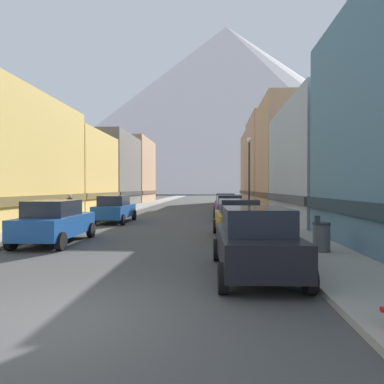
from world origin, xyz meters
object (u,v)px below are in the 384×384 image
at_px(car_right_0, 255,241).
at_px(trash_bin_right, 321,237).
at_px(car_left_1, 115,209).
at_px(streetlamp_right, 249,165).
at_px(car_left_0, 55,222).
at_px(potted_plant_0, 32,220).
at_px(car_right_1, 237,218).
at_px(car_right_2, 229,208).
at_px(parking_meter_near, 317,231).
at_px(car_right_3, 225,203).
at_px(pedestrian_0, 70,209).

bearing_deg(car_right_0, trash_bin_right, 46.23).
distance_m(car_left_1, streetlamp_right, 10.22).
bearing_deg(streetlamp_right, car_left_0, -128.04).
bearing_deg(potted_plant_0, car_left_0, -51.24).
xyz_separation_m(car_right_1, car_right_2, (-0.00, 8.26, 0.00)).
bearing_deg(parking_meter_near, streetlamp_right, 91.52).
xyz_separation_m(car_right_1, car_right_3, (-0.00, 15.62, 0.00)).
xyz_separation_m(car_left_0, car_right_0, (7.60, -4.52, 0.00)).
distance_m(car_right_1, streetlamp_right, 10.40).
distance_m(parking_meter_near, potted_plant_0, 14.73).
bearing_deg(car_right_0, parking_meter_near, 30.30).
bearing_deg(car_left_1, car_right_3, 50.37).
xyz_separation_m(trash_bin_right, pedestrian_0, (-12.60, 8.81, 0.32)).
bearing_deg(parking_meter_near, car_right_2, 98.22).
relative_size(car_left_0, car_left_1, 1.00).
bearing_deg(car_right_2, potted_plant_0, -150.33).
bearing_deg(trash_bin_right, car_right_0, -133.77).
height_order(car_right_0, car_right_3, same).
height_order(car_left_0, streetlamp_right, streetlamp_right).
xyz_separation_m(car_right_3, trash_bin_right, (2.55, -19.36, -0.26)).
bearing_deg(car_right_0, car_left_1, 120.62).
bearing_deg(streetlamp_right, parking_meter_near, -88.48).
height_order(parking_meter_near, streetlamp_right, streetlamp_right).
bearing_deg(car_right_3, car_right_0, -89.99).
relative_size(car_left_1, potted_plant_0, 5.36).
distance_m(car_right_1, car_right_2, 8.26).
height_order(car_right_2, parking_meter_near, car_right_2).
bearing_deg(car_right_0, potted_plant_0, 141.78).
xyz_separation_m(parking_meter_near, streetlamp_right, (-0.40, 15.07, 2.97)).
distance_m(car_left_1, car_right_1, 9.97).
bearing_deg(car_right_2, pedestrian_0, -162.38).
distance_m(car_left_0, parking_meter_near, 10.13).
bearing_deg(parking_meter_near, car_right_3, 95.34).
distance_m(car_right_2, streetlamp_right, 3.79).
bearing_deg(car_left_1, car_right_1, -40.29).
distance_m(parking_meter_near, trash_bin_right, 1.68).
xyz_separation_m(car_right_1, trash_bin_right, (2.55, -3.74, -0.26)).
bearing_deg(pedestrian_0, potted_plant_0, -104.21).
bearing_deg(car_left_0, car_left_1, 90.00).
height_order(car_right_2, car_right_3, same).
xyz_separation_m(car_right_1, streetlamp_right, (1.55, 9.81, 3.09)).
relative_size(car_left_1, parking_meter_near, 3.34).
height_order(parking_meter_near, trash_bin_right, parking_meter_near).
relative_size(potted_plant_0, streetlamp_right, 0.14).
distance_m(car_right_2, parking_meter_near, 13.66).
relative_size(car_right_1, parking_meter_near, 3.36).
height_order(car_left_1, streetlamp_right, streetlamp_right).
bearing_deg(trash_bin_right, car_right_1, 124.27).
bearing_deg(car_right_2, car_right_1, -89.97).
bearing_deg(car_left_0, car_right_2, 53.17).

